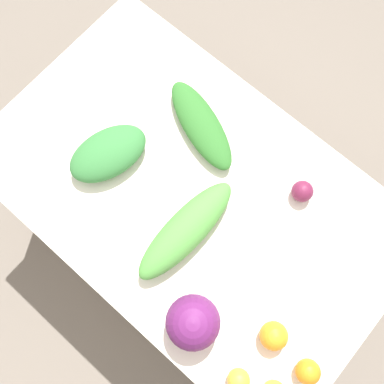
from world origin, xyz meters
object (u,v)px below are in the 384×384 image
Objects in this scene: greens_bunch_kale at (108,153)px; beet_root at (302,191)px; orange_3 at (308,372)px; greens_bunch_beet_tops at (201,125)px; orange_1 at (239,380)px; greens_bunch_dandelion at (186,230)px; cabbage_purple at (193,322)px; orange_2 at (274,336)px.

greens_bunch_kale is 3.86× the size of beet_root.
beet_root is at bearing -51.05° from orange_3.
greens_bunch_beet_tops and orange_1 have the same top height.
orange_1 is (-0.39, 0.22, -0.01)m from greens_bunch_dandelion.
beet_root is at bearing -90.27° from cabbage_purple.
orange_3 reaches higher than greens_bunch_beet_tops.
greens_bunch_kale is 0.63m from beet_root.
greens_bunch_beet_tops is at bearing -41.56° from orange_1.
orange_3 is (-0.13, -0.15, 0.00)m from orange_1.
greens_bunch_kale is 0.32m from greens_bunch_beet_tops.
orange_2 reaches higher than orange_3.
orange_1 is at bearing 150.41° from greens_bunch_dandelion.
greens_bunch_kale is at bearing -6.77° from orange_2.
greens_bunch_dandelion is 0.40m from orange_2.
orange_2 is 0.13m from orange_3.
greens_bunch_kale is 0.78m from orange_1.
cabbage_purple is 0.52m from beet_root.
orange_1 is at bearing 138.44° from greens_bunch_beet_tops.
greens_bunch_kale is 0.88m from orange_3.
greens_bunch_dandelion is (0.19, -0.19, -0.03)m from cabbage_purple.
cabbage_purple is at bearing 31.51° from orange_2.
greens_bunch_dandelion is 0.39m from beet_root.
greens_bunch_beet_tops is at bearing -56.91° from greens_bunch_dandelion.
cabbage_purple is at bearing 89.73° from beet_root.
cabbage_purple is 0.40× the size of greens_bunch_dandelion.
orange_3 is (-0.33, 0.41, 0.00)m from beet_root.
orange_1 is 0.78× the size of orange_2.
cabbage_purple is 0.27m from greens_bunch_dandelion.
cabbage_purple reaches higher than beet_root.
orange_2 reaches higher than beet_root.
greens_bunch_dandelion is at bearing -29.59° from orange_1.
orange_2 is (0.00, -0.16, 0.01)m from orange_1.
beet_root is 0.82× the size of orange_2.
beet_root is at bearing -174.44° from greens_bunch_beet_tops.
beet_root is at bearing -63.57° from orange_2.
orange_3 is at bearing -132.58° from orange_1.
orange_1 is at bearing 47.42° from orange_3.
greens_bunch_beet_tops is 0.78m from orange_1.
greens_bunch_dandelion reaches higher than orange_1.
cabbage_purple is 2.39× the size of orange_1.
orange_2 reaches higher than orange_1.
cabbage_purple is 0.59× the size of greens_bunch_kale.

